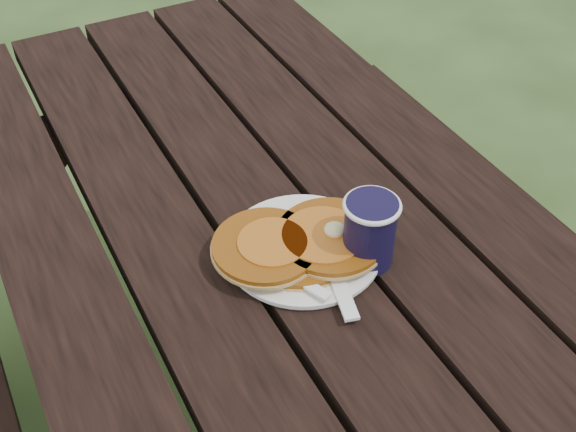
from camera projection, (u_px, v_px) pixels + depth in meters
name	position (u px, v px, depth m)	size (l,w,h in m)	color
plate	(303.00, 249.00, 1.01)	(0.22, 0.22, 0.01)	white
pancake_stack	(301.00, 243.00, 0.99)	(0.24, 0.18, 0.04)	#914E10
knife	(333.00, 269.00, 0.97)	(0.02, 0.18, 0.01)	white
fork	(296.00, 277.00, 0.95)	(0.03, 0.16, 0.01)	white
coffee_cup	(370.00, 228.00, 0.96)	(0.08, 0.08, 0.10)	black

